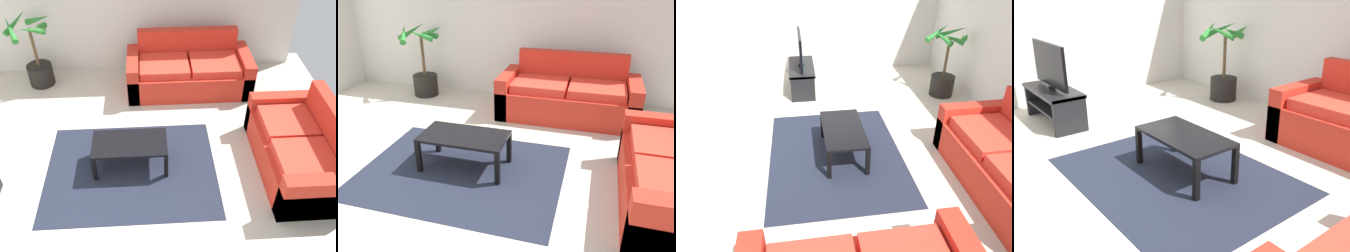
# 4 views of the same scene
# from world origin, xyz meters

# --- Properties ---
(ground_plane) EXTENTS (6.60, 6.60, 0.00)m
(ground_plane) POSITION_xyz_m (0.00, 0.00, 0.00)
(ground_plane) COLOR beige
(wall_back) EXTENTS (6.00, 0.06, 2.70)m
(wall_back) POSITION_xyz_m (0.00, 3.00, 1.35)
(wall_back) COLOR silver
(wall_back) RESTS_ON ground
(couch_main) EXTENTS (1.99, 0.90, 0.90)m
(couch_main) POSITION_xyz_m (1.07, 2.28, 0.30)
(couch_main) COLOR red
(couch_main) RESTS_ON ground
(coffee_table) EXTENTS (0.94, 0.51, 0.40)m
(coffee_table) POSITION_xyz_m (0.14, 0.53, 0.34)
(coffee_table) COLOR black
(coffee_table) RESTS_ON ground
(area_rug) EXTENTS (2.20, 1.70, 0.01)m
(area_rug) POSITION_xyz_m (0.14, 0.43, 0.00)
(area_rug) COLOR #1E2333
(area_rug) RESTS_ON ground
(potted_palm) EXTENTS (0.75, 0.76, 1.21)m
(potted_palm) POSITION_xyz_m (-1.42, 2.55, 0.43)
(potted_palm) COLOR black
(potted_palm) RESTS_ON ground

